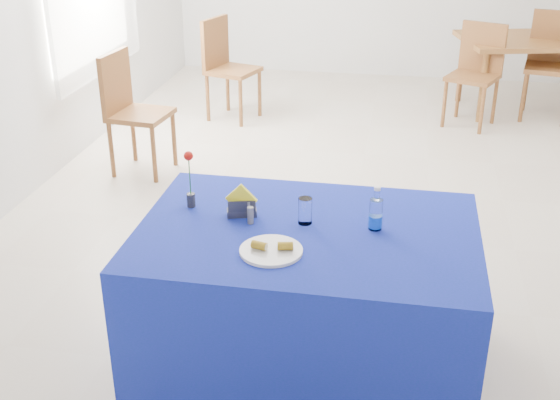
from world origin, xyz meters
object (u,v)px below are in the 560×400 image
object	(u,v)px
chair_win_b	(225,62)
chair_bg_right	(551,57)
chair_bg_left	(477,67)
water_bottle	(376,215)
chair_win_a	(130,104)
oak_table	(533,45)
plate	(271,251)
blue_table	(306,298)

from	to	relation	value
chair_win_b	chair_bg_right	bearing A→B (deg)	-61.50
chair_bg_left	water_bottle	bearing A→B (deg)	-77.77
chair_bg_left	chair_win_a	distance (m)	3.35
chair_bg_left	chair_win_a	size ratio (longest dim) A/B	0.98
water_bottle	chair_bg_right	xyz separation A→B (m)	(1.51, 4.32, -0.23)
water_bottle	chair_win_b	bearing A→B (deg)	114.44
chair_bg_left	chair_bg_right	bearing A→B (deg)	49.80
chair_bg_left	oak_table	bearing A→B (deg)	65.76
plate	blue_table	xyz separation A→B (m)	(0.13, 0.24, -0.39)
chair_bg_right	plate	bearing A→B (deg)	-101.73
blue_table	oak_table	size ratio (longest dim) A/B	1.00
blue_table	chair_bg_right	xyz separation A→B (m)	(1.82, 4.38, 0.22)
chair_bg_left	chair_win_b	size ratio (longest dim) A/B	0.98
chair_win_b	oak_table	bearing A→B (deg)	-58.02
chair_win_a	oak_table	bearing A→B (deg)	-49.82
chair_win_b	plate	bearing A→B (deg)	-145.50
blue_table	chair_bg_right	distance (m)	4.75
chair_win_a	chair_win_b	world-z (taller)	chair_win_b
water_bottle	chair_bg_right	size ratio (longest dim) A/B	0.21
water_bottle	chair_win_a	size ratio (longest dim) A/B	0.22
blue_table	chair_bg_left	world-z (taller)	chair_bg_left
plate	chair_bg_right	xyz separation A→B (m)	(1.94, 4.63, -0.17)
chair_bg_left	chair_bg_right	xyz separation A→B (m)	(0.74, 0.37, 0.04)
chair_win_b	water_bottle	bearing A→B (deg)	-138.28
water_bottle	oak_table	xyz separation A→B (m)	(1.34, 4.48, -0.15)
blue_table	chair_bg_left	xyz separation A→B (m)	(1.07, 4.01, 0.18)
water_bottle	plate	bearing A→B (deg)	-144.91
chair_bg_right	chair_win_b	distance (m)	3.24
oak_table	chair_win_b	bearing A→B (deg)	-165.30
chair_bg_right	chair_win_a	distance (m)	4.18
plate	blue_table	distance (m)	0.48
chair_win_a	chair_win_b	bearing A→B (deg)	-8.95
plate	chair_win_b	distance (m)	4.19
blue_table	chair_win_b	world-z (taller)	chair_win_b
plate	water_bottle	xyz separation A→B (m)	(0.44, 0.31, 0.06)
blue_table	water_bottle	world-z (taller)	water_bottle
blue_table	chair_win_b	bearing A→B (deg)	110.00
plate	chair_bg_right	bearing A→B (deg)	67.21
plate	oak_table	xyz separation A→B (m)	(1.78, 4.79, -0.09)
blue_table	chair_bg_right	size ratio (longest dim) A/B	1.54
chair_bg_right	chair_win_a	bearing A→B (deg)	-138.38
oak_table	chair_win_b	xyz separation A→B (m)	(-3.02, -0.79, -0.10)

